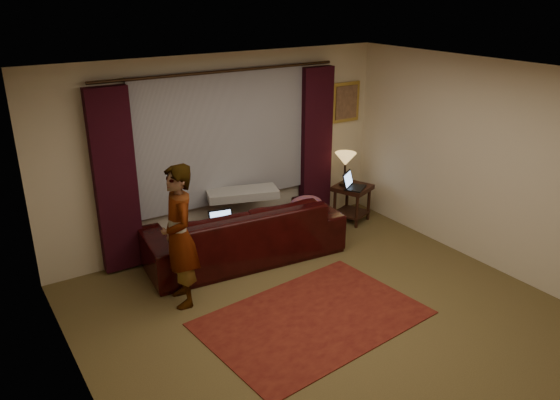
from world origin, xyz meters
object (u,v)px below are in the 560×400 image
at_px(laptop_sofa, 223,222).
at_px(laptop_table, 356,181).
at_px(person, 179,236).
at_px(end_table, 352,203).
at_px(sofa, 243,221).
at_px(tiffany_lamp, 345,169).

relative_size(laptop_sofa, laptop_table, 0.92).
xyz_separation_m(laptop_sofa, person, (-0.78, -0.48, 0.19)).
relative_size(end_table, person, 0.35).
bearing_deg(person, end_table, 112.33).
distance_m(sofa, laptop_sofa, 0.38).
distance_m(laptop_sofa, person, 0.94).
relative_size(laptop_sofa, person, 0.20).
relative_size(tiffany_lamp, person, 0.31).
bearing_deg(laptop_sofa, end_table, 17.33).
bearing_deg(end_table, sofa, -175.25).
distance_m(laptop_sofa, tiffany_lamp, 2.29).
xyz_separation_m(sofa, person, (-1.12, -0.59, 0.30)).
distance_m(laptop_table, person, 3.15).
bearing_deg(tiffany_lamp, sofa, -172.37).
bearing_deg(tiffany_lamp, laptop_sofa, -170.76).
height_order(laptop_table, person, person).
xyz_separation_m(tiffany_lamp, person, (-3.03, -0.85, -0.00)).
xyz_separation_m(laptop_sofa, end_table, (2.34, 0.28, -0.35)).
height_order(sofa, laptop_table, sofa).
distance_m(end_table, laptop_table, 0.42).
xyz_separation_m(sofa, laptop_sofa, (-0.34, -0.11, 0.11)).
height_order(sofa, tiffany_lamp, tiffany_lamp).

